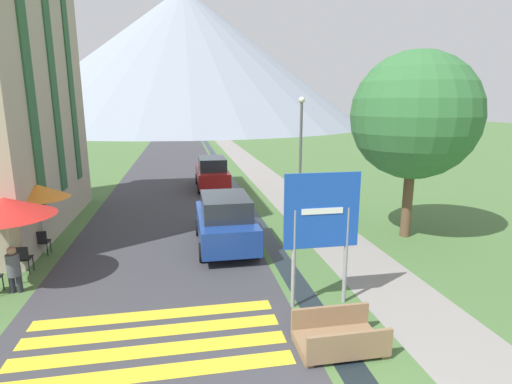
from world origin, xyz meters
name	(u,v)px	position (x,y,z in m)	size (l,w,h in m)	color
ground_plane	(212,182)	(0.00, 20.00, 0.00)	(160.00, 160.00, 0.00)	#476B38
road	(174,161)	(-2.50, 30.00, 0.00)	(6.40, 60.00, 0.01)	#38383D
footpath	(244,159)	(3.60, 30.00, 0.00)	(2.20, 60.00, 0.01)	gray
drainage_channel	(217,160)	(1.20, 30.00, 0.00)	(0.60, 60.00, 0.00)	black
crosswalk_marking	(153,341)	(-2.50, 3.17, 0.01)	(5.44, 2.54, 0.01)	yellow
mountain_distant	(185,59)	(-0.38, 86.50, 14.19)	(75.84, 75.84, 28.38)	gray
road_sign	(322,222)	(1.40, 4.02, 2.12)	(1.82, 0.11, 3.28)	gray
footbridge	(339,338)	(1.20, 2.23, 0.23)	(1.70, 1.10, 0.65)	#846647
parked_car_near	(225,221)	(-0.40, 8.51, 0.91)	(1.92, 4.14, 1.82)	navy
parked_car_far	(212,173)	(-0.11, 18.25, 0.91)	(1.82, 4.47, 1.82)	#A31919
cafe_chair_middle	(42,241)	(-6.31, 8.70, 0.51)	(0.40, 0.40, 0.85)	black
cafe_chair_near_left	(23,257)	(-6.37, 7.27, 0.51)	(0.40, 0.40, 0.85)	black
cafe_chair_far_right	(35,231)	(-6.87, 9.85, 0.51)	(0.40, 0.40, 0.85)	black
cafe_umbrella_front_red	(4,207)	(-6.35, 6.53, 2.19)	(2.48, 2.48, 2.44)	#B7B2A8
cafe_umbrella_middle_orange	(38,192)	(-6.32, 8.95, 2.08)	(1.91, 1.91, 2.30)	#B7B2A8
person_seated_near	(14,267)	(-6.14, 6.07, 0.69)	(0.32, 0.32, 1.25)	#282833
person_standing_terrace	(23,230)	(-6.58, 8.10, 1.07)	(0.32, 0.32, 1.83)	#282833
streetlamp	(301,145)	(3.38, 12.38, 3.03)	(0.28, 0.28, 5.10)	#515156
tree_by_path	(415,116)	(6.27, 8.39, 4.40)	(4.44, 4.44, 6.63)	brown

